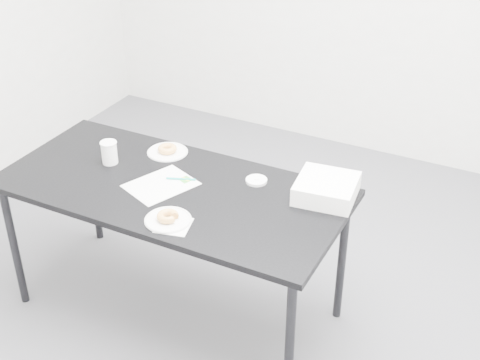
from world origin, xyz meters
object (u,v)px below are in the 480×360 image
at_px(pen, 181,179).
at_px(donut_far, 167,149).
at_px(scorecard, 161,185).
at_px(coffee_cup, 109,152).
at_px(plate_far, 168,152).
at_px(plate_near, 168,220).
at_px(table, 172,196).
at_px(bakery_box, 326,189).
at_px(donut_near, 168,216).

relative_size(pen, donut_far, 1.45).
height_order(scorecard, pen, pen).
bearing_deg(coffee_cup, plate_far, 48.12).
height_order(plate_near, plate_far, plate_near).
height_order(table, plate_far, plate_far).
xyz_separation_m(scorecard, plate_far, (-0.14, 0.28, 0.00)).
relative_size(coffee_cup, bakery_box, 0.44).
height_order(donut_near, donut_far, donut_near).
xyz_separation_m(pen, coffee_cup, (-0.40, -0.02, 0.05)).
xyz_separation_m(table, plate_far, (-0.19, 0.27, 0.06)).
bearing_deg(coffee_cup, donut_far, 48.12).
height_order(plate_far, bakery_box, bakery_box).
relative_size(plate_near, plate_far, 0.98).
xyz_separation_m(plate_near, plate_far, (-0.33, 0.52, -0.00)).
xyz_separation_m(table, pen, (0.01, 0.07, 0.06)).
xyz_separation_m(table, donut_far, (-0.19, 0.27, 0.08)).
bearing_deg(pen, donut_far, 114.14).
relative_size(plate_far, bakery_box, 0.78).
relative_size(plate_near, coffee_cup, 1.75).
bearing_deg(coffee_cup, plate_near, -29.65).
height_order(table, plate_near, plate_near).
height_order(pen, donut_near, donut_near).
distance_m(table, plate_near, 0.29).
bearing_deg(plate_near, coffee_cup, 150.35).
distance_m(scorecard, plate_near, 0.30).
bearing_deg(table, scorecard, -164.82).
bearing_deg(donut_near, plate_far, 122.65).
distance_m(donut_near, donut_far, 0.61).
relative_size(table, bakery_box, 6.20).
bearing_deg(plate_far, table, -54.43).
distance_m(scorecard, pen, 0.10).
bearing_deg(plate_near, pen, 112.14).
bearing_deg(table, plate_near, -60.84).
xyz_separation_m(plate_near, donut_near, (0.00, 0.00, 0.02)).
distance_m(scorecard, bakery_box, 0.77).
distance_m(plate_far, donut_far, 0.02).
distance_m(scorecard, donut_far, 0.32).
bearing_deg(plate_near, table, 119.26).
relative_size(scorecard, donut_far, 3.12).
xyz_separation_m(scorecard, plate_near, (0.19, -0.23, 0.00)).
bearing_deg(scorecard, plate_far, 138.90).
distance_m(table, donut_near, 0.30).
distance_m(scorecard, plate_far, 0.32).
relative_size(pen, plate_far, 0.68).
distance_m(donut_near, plate_far, 0.61).
height_order(table, bakery_box, bakery_box).
height_order(plate_far, donut_far, donut_far).
bearing_deg(table, plate_far, 125.47).
distance_m(donut_near, bakery_box, 0.72).
bearing_deg(table, donut_near, -60.84).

